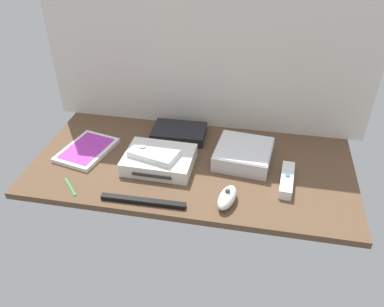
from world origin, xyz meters
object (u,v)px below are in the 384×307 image
object	(u,v)px
remote_wand	(287,180)
sensor_bar	(143,201)
mini_computer	(243,154)
remote_classic_pad	(154,153)
remote_nunchuk	(227,197)
game_case	(86,151)
game_console	(159,160)
stylus_pen	(70,186)
network_router	(179,133)

from	to	relation	value
remote_wand	sensor_bar	xyz separation A→B (cm)	(-38.92, -15.94, -0.81)
mini_computer	remote_classic_pad	world-z (taller)	remote_classic_pad
remote_wand	sensor_bar	size ratio (longest dim) A/B	0.63
mini_computer	remote_nunchuk	distance (cm)	20.96
mini_computer	remote_classic_pad	distance (cm)	28.17
game_case	sensor_bar	bearing A→B (deg)	-25.67
game_console	stylus_pen	world-z (taller)	game_console
game_case	remote_classic_pad	bearing A→B (deg)	4.22
sensor_bar	network_router	bearing A→B (deg)	85.06
remote_wand	remote_classic_pad	distance (cm)	40.31
game_console	mini_computer	world-z (taller)	mini_computer
network_router	remote_nunchuk	world-z (taller)	remote_nunchuk
remote_wand	remote_classic_pad	size ratio (longest dim) A/B	0.94
mini_computer	remote_nunchuk	size ratio (longest dim) A/B	1.74
game_console	mini_computer	xyz separation A→B (cm)	(25.42, 7.54, 0.44)
remote_nunchuk	stylus_pen	bearing A→B (deg)	-165.25
game_console	remote_nunchuk	world-z (taller)	remote_nunchuk
game_console	network_router	distance (cm)	17.55
remote_wand	sensor_bar	world-z (taller)	remote_wand
game_case	mini_computer	bearing A→B (deg)	18.56
game_case	remote_nunchuk	size ratio (longest dim) A/B	2.01
mini_computer	game_case	xyz separation A→B (cm)	(-50.71, -5.11, -1.88)
network_router	mini_computer	bearing A→B (deg)	-24.70
mini_computer	remote_nunchuk	xyz separation A→B (cm)	(-2.71, -20.77, -0.60)
mini_computer	sensor_bar	bearing A→B (deg)	-135.27
remote_nunchuk	stylus_pen	size ratio (longest dim) A/B	1.19
game_console	remote_nunchuk	distance (cm)	26.28
remote_wand	stylus_pen	bearing A→B (deg)	-163.44
game_case	remote_classic_pad	world-z (taller)	remote_classic_pad
sensor_bar	remote_classic_pad	bearing A→B (deg)	93.33
stylus_pen	game_case	bearing A→B (deg)	97.97
remote_nunchuk	mini_computer	bearing A→B (deg)	94.98
remote_classic_pad	sensor_bar	distance (cm)	17.15
remote_wand	stylus_pen	size ratio (longest dim) A/B	1.67
game_case	remote_classic_pad	xyz separation A→B (cm)	(24.08, -3.64, 4.65)
mini_computer	remote_classic_pad	bearing A→B (deg)	-161.82
stylus_pen	game_console	bearing A→B (deg)	33.43
game_console	stylus_pen	bearing A→B (deg)	-145.46
mini_computer	remote_wand	world-z (taller)	mini_computer
remote_classic_pad	remote_wand	bearing A→B (deg)	14.11
remote_nunchuk	remote_classic_pad	size ratio (longest dim) A/B	0.67
mini_computer	game_case	size ratio (longest dim) A/B	0.87
sensor_bar	stylus_pen	xyz separation A→B (cm)	(-22.82, 2.58, -0.35)
mini_computer	game_case	world-z (taller)	mini_computer
remote_nunchuk	stylus_pen	xyz separation A→B (cm)	(-45.54, -1.85, -1.69)
network_router	remote_wand	bearing A→B (deg)	-29.16
mini_computer	stylus_pen	world-z (taller)	mini_computer
game_console	remote_nunchuk	bearing A→B (deg)	-29.11
game_case	remote_wand	size ratio (longest dim) A/B	1.43
network_router	sensor_bar	xyz separation A→B (cm)	(-2.52, -35.01, -1.00)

